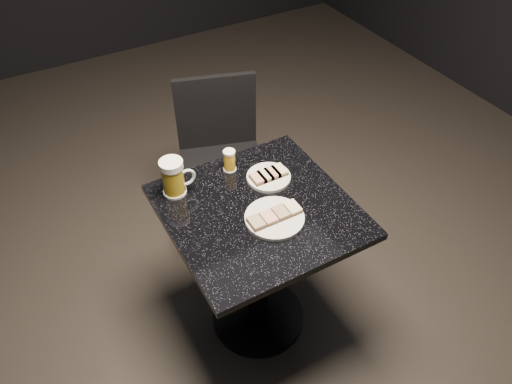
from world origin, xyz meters
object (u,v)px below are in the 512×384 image
table (258,249)px  plate_small (269,177)px  chair (221,153)px  plate_large (275,218)px  beer_tumbler (229,161)px  beer_mug (174,177)px

table → plate_small: bearing=47.0°
plate_small → table: (-0.12, -0.13, -0.25)m
table → chair: bearing=76.8°
plate_small → table: bearing=-133.0°
plate_large → beer_tumbler: 0.35m
plate_small → beer_tumbler: beer_tumbler is taller
plate_large → plate_small: bearing=65.0°
beer_tumbler → chair: 0.53m
plate_small → chair: chair is taller
beer_tumbler → chair: bearing=70.2°
plate_small → table: size_ratio=0.24×
plate_large → table: plate_large is taller
plate_large → beer_mug: bearing=129.6°
beer_mug → plate_large: bearing=-50.4°
plate_small → plate_large: bearing=-115.0°
plate_large → chair: size_ratio=0.26×
plate_small → chair: (0.04, 0.54, -0.26)m
plate_small → beer_tumbler: 0.18m
beer_mug → beer_tumbler: size_ratio=1.61×
table → beer_tumbler: bearing=87.9°
table → beer_mug: 0.47m
table → chair: 0.69m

